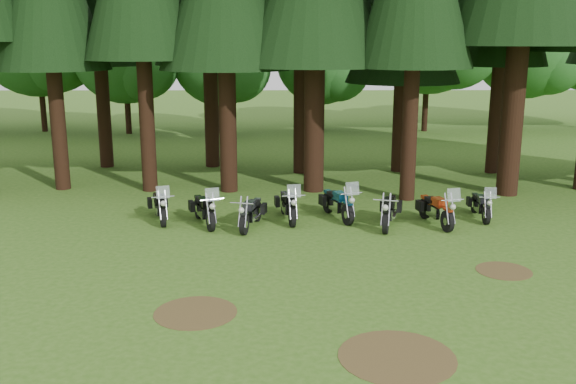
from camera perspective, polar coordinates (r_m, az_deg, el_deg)
name	(u,v)px	position (r m, az deg, el deg)	size (l,w,h in m)	color
ground	(328,279)	(15.94, 3.60, -7.69)	(120.00, 120.00, 0.00)	#335D17
decid_1	(41,38)	(43.24, -21.09, 12.69)	(7.91, 7.69, 9.88)	black
decid_2	(129,52)	(40.70, -13.98, 11.94)	(6.72, 6.53, 8.40)	black
decid_3	(224,60)	(40.14, -5.69, 11.62)	(6.12, 5.95, 7.65)	black
decid_4	(326,61)	(41.26, 3.38, 11.51)	(5.93, 5.76, 7.41)	black
decid_5	(436,31)	(41.62, 13.02, 13.78)	(8.45, 8.21, 10.56)	black
decid_6	(533,48)	(44.78, 20.93, 11.89)	(7.06, 6.86, 8.82)	black
dirt_patch_0	(196,312)	(14.18, -8.22, -10.55)	(1.80, 1.80, 0.01)	#4C3D1E
dirt_patch_1	(504,271)	(17.29, 18.63, -6.65)	(1.40, 1.40, 0.01)	#4C3D1E
dirt_patch_2	(397,357)	(12.43, 9.66, -14.23)	(2.20, 2.20, 0.01)	#4C3D1E
motorcycle_0	(160,207)	(21.09, -11.33, -1.32)	(0.92, 2.17, 1.38)	black
motorcycle_1	(204,210)	(20.41, -7.45, -1.61)	(1.07, 2.21, 1.43)	black
motorcycle_2	(251,214)	(19.97, -3.31, -1.93)	(0.61, 2.15, 0.88)	black
motorcycle_3	(288,206)	(20.73, 0.01, -1.26)	(0.64, 2.28, 1.43)	black
motorcycle_4	(338,204)	(20.99, 4.45, -1.10)	(1.03, 2.27, 1.45)	black
motorcycle_5	(389,212)	(20.32, 8.96, -1.73)	(0.75, 2.26, 0.94)	black
motorcycle_6	(436,210)	(20.75, 13.03, -1.60)	(0.80, 2.27, 1.43)	black
motorcycle_7	(481,206)	(21.89, 16.75, -1.20)	(0.38, 2.00, 1.26)	black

